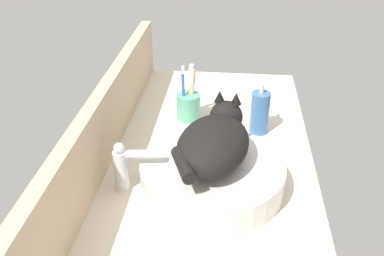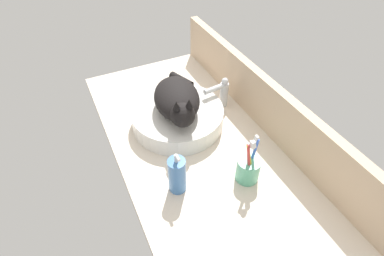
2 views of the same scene
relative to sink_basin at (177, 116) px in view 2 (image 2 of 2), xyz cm
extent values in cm
cube|color=beige|center=(12.85, 2.35, -5.68)|extent=(122.77, 60.10, 4.00)
cube|color=#CCAD8C|center=(12.85, 30.60, 6.52)|extent=(122.77, 3.60, 20.40)
cylinder|color=silver|center=(0.00, 0.00, 0.00)|extent=(36.43, 36.43, 7.35)
ellipsoid|color=black|center=(0.00, 0.00, 9.18)|extent=(28.20, 22.22, 11.00)
sphere|color=black|center=(11.57, -2.69, 10.68)|extent=(8.80, 8.80, 8.80)
cone|color=black|center=(13.04, -0.77, 16.08)|extent=(2.80, 2.80, 3.20)
cone|color=black|center=(12.04, -5.06, 16.08)|extent=(2.80, 2.80, 3.20)
cylinder|color=black|center=(-9.48, 6.13, 9.68)|extent=(11.41, 6.97, 3.20)
cylinder|color=silver|center=(-2.71, 22.72, 1.82)|extent=(3.60, 3.60, 11.00)
cylinder|color=silver|center=(-2.12, 17.75, 6.72)|extent=(3.37, 10.19, 2.20)
sphere|color=silver|center=(-2.71, 22.72, 8.52)|extent=(2.80, 2.80, 2.80)
cylinder|color=#3F72B2|center=(29.07, -12.71, 2.99)|extent=(5.69, 5.69, 13.33)
cylinder|color=silver|center=(29.07, -12.71, 11.05)|extent=(1.20, 1.20, 2.80)
cylinder|color=silver|center=(30.27, -12.71, 12.45)|extent=(2.20, 1.00, 1.00)
cylinder|color=#5BB28E|center=(35.28, 9.97, 0.63)|extent=(7.72, 7.72, 8.61)
cylinder|color=white|center=(35.99, 8.85, 5.22)|extent=(2.44, 1.88, 17.03)
cube|color=white|center=(35.99, 8.85, 13.72)|extent=(1.42, 0.94, 2.54)
cylinder|color=#D13838|center=(36.38, 8.95, 5.22)|extent=(2.75, 2.90, 16.98)
cube|color=white|center=(36.38, 8.95, 13.72)|extent=(1.46, 1.08, 2.59)
cylinder|color=blue|center=(34.58, 11.47, 5.22)|extent=(2.20, 1.51, 17.04)
cube|color=white|center=(34.58, 11.47, 13.72)|extent=(1.38, 0.89, 2.51)
cylinder|color=yellow|center=(36.22, 9.50, 5.22)|extent=(2.52, 4.14, 16.87)
cube|color=white|center=(36.22, 9.50, 13.72)|extent=(1.44, 1.25, 2.61)
camera|label=1|loc=(-87.11, -3.84, 65.72)|focal=40.00mm
camera|label=2|loc=(83.85, -33.77, 77.95)|focal=28.00mm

